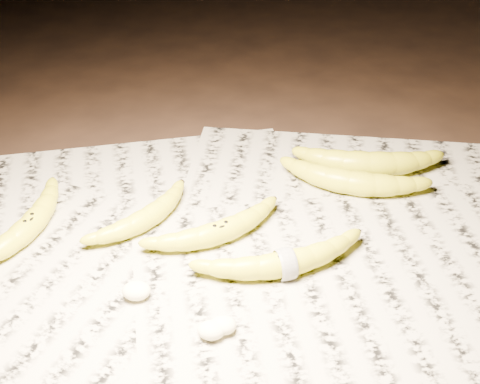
{
  "coord_description": "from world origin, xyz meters",
  "views": [
    {
      "loc": [
        -0.01,
        -0.77,
        0.6
      ],
      "look_at": [
        -0.03,
        0.03,
        0.05
      ],
      "focal_mm": 50.0,
      "sensor_mm": 36.0,
      "label": 1
    }
  ],
  "objects_px": {
    "banana_upper_a": "(351,180)",
    "banana_upper_b": "(369,162)",
    "banana_center": "(220,230)",
    "banana_left_b": "(147,216)",
    "banana_taped": "(285,262)",
    "banana_left_a": "(29,224)"
  },
  "relations": [
    {
      "from": "banana_left_b",
      "to": "banana_taped",
      "type": "relative_size",
      "value": 0.78
    },
    {
      "from": "banana_center",
      "to": "banana_upper_a",
      "type": "xyz_separation_m",
      "value": [
        0.2,
        0.13,
        0.0
      ]
    },
    {
      "from": "banana_left_b",
      "to": "banana_center",
      "type": "bearing_deg",
      "value": -66.78
    },
    {
      "from": "banana_left_a",
      "to": "banana_left_b",
      "type": "relative_size",
      "value": 1.2
    },
    {
      "from": "banana_left_b",
      "to": "banana_upper_b",
      "type": "xyz_separation_m",
      "value": [
        0.34,
        0.15,
        0.01
      ]
    },
    {
      "from": "banana_center",
      "to": "banana_upper_b",
      "type": "xyz_separation_m",
      "value": [
        0.23,
        0.18,
        0.0
      ]
    },
    {
      "from": "banana_taped",
      "to": "banana_upper_a",
      "type": "xyz_separation_m",
      "value": [
        0.11,
        0.19,
        0.0
      ]
    },
    {
      "from": "banana_taped",
      "to": "banana_upper_a",
      "type": "relative_size",
      "value": 1.05
    },
    {
      "from": "banana_upper_a",
      "to": "banana_upper_b",
      "type": "height_order",
      "value": "banana_upper_b"
    },
    {
      "from": "banana_left_a",
      "to": "banana_taped",
      "type": "distance_m",
      "value": 0.37
    },
    {
      "from": "banana_left_b",
      "to": "banana_taped",
      "type": "height_order",
      "value": "banana_taped"
    },
    {
      "from": "banana_left_a",
      "to": "banana_upper_a",
      "type": "xyz_separation_m",
      "value": [
        0.47,
        0.12,
        0.0
      ]
    },
    {
      "from": "banana_taped",
      "to": "banana_upper_b",
      "type": "xyz_separation_m",
      "value": [
        0.14,
        0.24,
        0.0
      ]
    },
    {
      "from": "banana_center",
      "to": "banana_taped",
      "type": "distance_m",
      "value": 0.11
    },
    {
      "from": "banana_center",
      "to": "banana_left_b",
      "type": "bearing_deg",
      "value": 132.82
    },
    {
      "from": "banana_left_b",
      "to": "banana_upper_b",
      "type": "height_order",
      "value": "banana_upper_b"
    },
    {
      "from": "banana_upper_a",
      "to": "banana_upper_b",
      "type": "relative_size",
      "value": 0.98
    },
    {
      "from": "banana_left_b",
      "to": "banana_upper_b",
      "type": "relative_size",
      "value": 0.8
    },
    {
      "from": "banana_left_a",
      "to": "banana_left_b",
      "type": "xyz_separation_m",
      "value": [
        0.16,
        0.03,
        -0.0
      ]
    },
    {
      "from": "banana_left_b",
      "to": "banana_upper_b",
      "type": "distance_m",
      "value": 0.37
    },
    {
      "from": "banana_left_a",
      "to": "banana_upper_b",
      "type": "relative_size",
      "value": 0.96
    },
    {
      "from": "banana_taped",
      "to": "banana_upper_b",
      "type": "relative_size",
      "value": 1.03
    }
  ]
}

